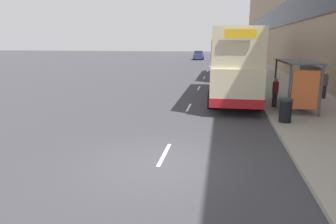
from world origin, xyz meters
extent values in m
plane|color=#38383D|center=(0.00, 0.00, 0.00)|extent=(220.00, 220.00, 0.00)
cube|color=gray|center=(6.50, 38.50, 0.07)|extent=(5.00, 93.00, 0.14)
cube|color=#9E846B|center=(10.50, 38.50, 7.70)|extent=(3.00, 93.00, 15.41)
cube|color=black|center=(8.96, 38.50, 6.93)|extent=(0.12, 89.28, 2.77)
cube|color=silver|center=(0.00, 0.81, 0.01)|extent=(0.12, 2.00, 0.01)
cube|color=silver|center=(0.00, 8.11, 0.01)|extent=(0.12, 2.00, 0.01)
cube|color=silver|center=(0.00, 15.41, 0.01)|extent=(0.12, 2.00, 0.01)
cube|color=silver|center=(0.00, 22.71, 0.01)|extent=(0.12, 2.00, 0.01)
cube|color=silver|center=(0.00, 30.01, 0.01)|extent=(0.12, 2.00, 0.01)
cube|color=silver|center=(0.00, 37.31, 0.01)|extent=(0.12, 2.00, 0.01)
cube|color=#4C4C51|center=(5.60, 8.50, 2.58)|extent=(1.60, 4.20, 0.08)
cylinder|color=#4C4C51|center=(4.90, 6.50, 1.34)|extent=(0.10, 0.10, 2.40)
cylinder|color=#4C4C51|center=(4.90, 10.50, 1.34)|extent=(0.10, 0.10, 2.40)
cylinder|color=#4C4C51|center=(6.30, 6.50, 1.34)|extent=(0.10, 0.10, 2.40)
cylinder|color=#4C4C51|center=(6.30, 10.50, 1.34)|extent=(0.10, 0.10, 2.40)
cube|color=#99A8B2|center=(6.27, 8.50, 1.46)|extent=(0.04, 3.68, 1.92)
cube|color=#D86633|center=(5.60, 6.56, 1.39)|extent=(1.19, 0.10, 1.82)
cube|color=maroon|center=(5.85, 8.50, 0.59)|extent=(0.36, 2.80, 0.08)
cube|color=beige|center=(2.48, 11.44, 1.43)|extent=(2.55, 10.90, 1.85)
cube|color=beige|center=(2.48, 11.44, 3.33)|extent=(2.50, 10.58, 1.95)
cube|color=#B2191E|center=(2.48, 11.44, 0.72)|extent=(2.58, 10.96, 0.45)
cube|color=#2D3847|center=(2.48, 11.44, 1.79)|extent=(2.58, 10.25, 0.81)
cube|color=#2D3847|center=(2.48, 11.44, 3.23)|extent=(2.55, 10.25, 0.94)
cube|color=yellow|center=(2.48, 6.00, 3.95)|extent=(1.40, 0.08, 0.36)
cylinder|color=black|center=(1.20, 15.14, 0.50)|extent=(0.30, 1.00, 1.00)
cylinder|color=black|center=(3.75, 15.14, 0.50)|extent=(0.30, 1.00, 1.00)
cylinder|color=black|center=(1.20, 8.06, 0.50)|extent=(0.30, 1.00, 1.00)
cylinder|color=black|center=(3.75, 8.06, 0.50)|extent=(0.30, 1.00, 1.00)
cube|color=beige|center=(2.66, 24.20, 1.43)|extent=(2.55, 11.14, 1.85)
cube|color=beige|center=(2.66, 24.20, 3.33)|extent=(2.50, 10.81, 1.95)
cube|color=#B2191E|center=(2.66, 24.20, 0.72)|extent=(2.58, 11.20, 0.45)
cube|color=#2D3847|center=(2.66, 24.20, 1.79)|extent=(2.58, 10.47, 0.81)
cube|color=#2D3847|center=(2.66, 24.20, 3.23)|extent=(2.55, 10.47, 0.94)
cube|color=yellow|center=(2.66, 18.65, 3.95)|extent=(1.40, 0.08, 0.36)
cylinder|color=black|center=(1.38, 27.98, 0.50)|extent=(0.30, 1.00, 1.00)
cylinder|color=black|center=(3.93, 27.98, 0.50)|extent=(0.30, 1.00, 1.00)
cylinder|color=black|center=(1.38, 20.74, 0.50)|extent=(0.30, 1.00, 1.00)
cylinder|color=black|center=(3.93, 20.74, 0.50)|extent=(0.30, 1.00, 1.00)
cube|color=navy|center=(-3.10, 54.78, 0.72)|extent=(1.85, 4.39, 0.83)
cube|color=#2D3847|center=(-3.10, 55.00, 1.47)|extent=(1.63, 2.11, 0.68)
cylinder|color=black|center=(-2.18, 53.42, 0.30)|extent=(0.20, 0.60, 0.60)
cylinder|color=black|center=(-4.03, 53.42, 0.30)|extent=(0.20, 0.60, 0.60)
cylinder|color=black|center=(-2.18, 56.14, 0.30)|extent=(0.20, 0.60, 0.60)
cylinder|color=black|center=(-4.03, 56.14, 0.30)|extent=(0.20, 0.60, 0.60)
cube|color=navy|center=(2.41, 38.89, 0.69)|extent=(1.79, 4.59, 0.78)
cube|color=#2D3847|center=(2.41, 38.66, 1.41)|extent=(1.57, 2.20, 0.64)
cylinder|color=black|center=(1.52, 40.31, 0.30)|extent=(0.20, 0.60, 0.60)
cylinder|color=black|center=(3.30, 40.31, 0.30)|extent=(0.20, 0.60, 0.60)
cylinder|color=black|center=(1.52, 37.47, 0.30)|extent=(0.20, 0.60, 0.60)
cylinder|color=black|center=(3.30, 37.47, 0.30)|extent=(0.20, 0.60, 0.60)
cylinder|color=#23232D|center=(8.04, 11.64, 0.54)|extent=(0.27, 0.27, 0.80)
cylinder|color=#4C4C51|center=(8.04, 11.64, 1.28)|extent=(0.33, 0.33, 0.67)
sphere|color=tan|center=(8.04, 11.64, 1.72)|extent=(0.22, 0.22, 0.22)
cylinder|color=#23232D|center=(4.61, 8.45, 0.51)|extent=(0.25, 0.25, 0.75)
cylinder|color=maroon|center=(4.61, 8.45, 1.20)|extent=(0.31, 0.31, 0.62)
sphere|color=tan|center=(4.61, 8.45, 1.61)|extent=(0.20, 0.20, 0.20)
cylinder|color=black|center=(4.55, 5.23, 0.61)|extent=(0.52, 0.52, 0.95)
cylinder|color=#2D2D33|center=(4.55, 5.23, 1.14)|extent=(0.55, 0.55, 0.10)
camera|label=1|loc=(1.73, -8.20, 3.58)|focal=32.00mm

